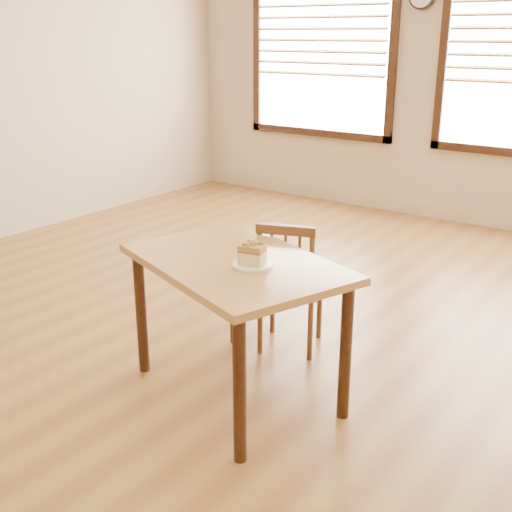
{
  "coord_description": "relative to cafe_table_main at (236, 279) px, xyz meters",
  "views": [
    {
      "loc": [
        1.8,
        -2.25,
        1.82
      ],
      "look_at": [
        0.08,
        0.1,
        0.8
      ],
      "focal_mm": 45.0,
      "sensor_mm": 36.0,
      "label": 1
    }
  ],
  "objects": [
    {
      "name": "room_shell",
      "position": [
        0.06,
        -0.11,
        1.19
      ],
      "size": [
        8.0,
        8.0,
        8.0
      ],
      "color": "#C2AE8E",
      "rests_on": "ground"
    },
    {
      "name": "cafe_table_main",
      "position": [
        0.0,
        0.0,
        0.0
      ],
      "size": [
        1.31,
        1.08,
        0.75
      ],
      "rotation": [
        0.0,
        0.0,
        -0.33
      ],
      "color": "#A77241",
      "rests_on": "ground"
    },
    {
      "name": "cafe_chair_main",
      "position": [
        -0.06,
        0.58,
        -0.23
      ],
      "size": [
        0.48,
        0.48,
        0.82
      ],
      "rotation": [
        0.0,
        0.0,
        3.5
      ],
      "color": "brown",
      "rests_on": "ground"
    },
    {
      "name": "window_left",
      "position": [
        -1.84,
        3.86,
        1.17
      ],
      "size": [
        1.76,
        0.1,
        1.96
      ],
      "color": "white",
      "rests_on": "room_shell"
    },
    {
      "name": "cake_slice",
      "position": [
        0.13,
        -0.04,
        0.18
      ],
      "size": [
        0.14,
        0.11,
        0.11
      ],
      "rotation": [
        0.0,
        0.0,
        0.22
      ],
      "color": "#E6CE82",
      "rests_on": "plate"
    },
    {
      "name": "ground",
      "position": [
        0.06,
        -0.11,
        -0.64
      ],
      "size": [
        8.0,
        8.0,
        0.0
      ],
      "primitive_type": "plane",
      "color": "brown"
    },
    {
      "name": "plate",
      "position": [
        0.13,
        -0.04,
        0.11
      ],
      "size": [
        0.19,
        0.19,
        0.02
      ],
      "color": "white",
      "rests_on": "cafe_table_main"
    }
  ]
}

